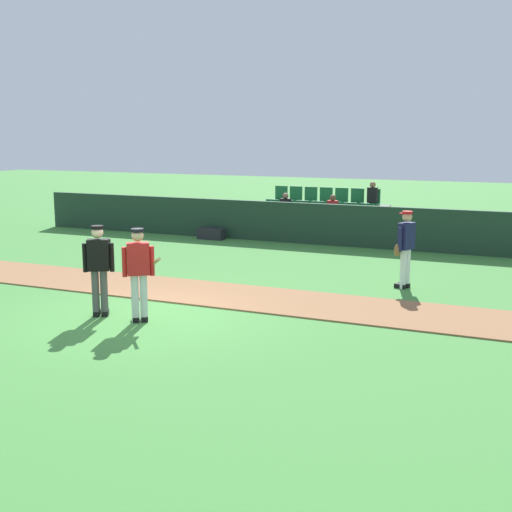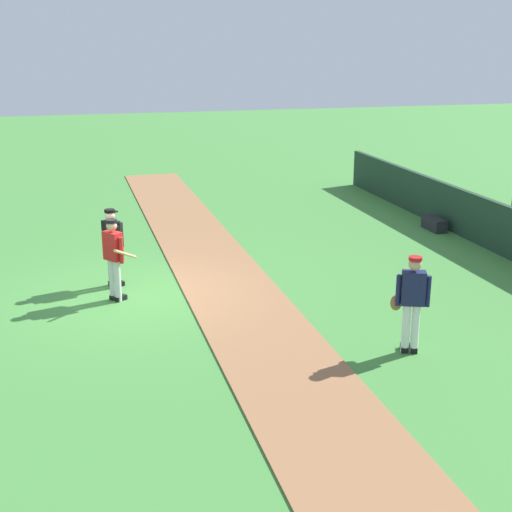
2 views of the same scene
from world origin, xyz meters
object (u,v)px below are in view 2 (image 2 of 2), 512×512
runner_navy_jersey (412,301)px  equipment_bag (434,224)px  umpire_home_plate (112,243)px  batter_red_jersey (114,257)px

runner_navy_jersey → equipment_bag: size_ratio=1.96×
runner_navy_jersey → equipment_bag: runner_navy_jersey is taller
umpire_home_plate → equipment_bag: umpire_home_plate is taller
batter_red_jersey → umpire_home_plate: (-0.92, 0.04, 0.03)m
equipment_bag → runner_navy_jersey: bearing=-32.1°
runner_navy_jersey → equipment_bag: 8.67m
umpire_home_plate → runner_navy_jersey: bearing=44.1°
umpire_home_plate → runner_navy_jersey: (4.87, 4.71, -0.04)m
batter_red_jersey → runner_navy_jersey: 6.17m
umpire_home_plate → equipment_bag: bearing=104.7°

